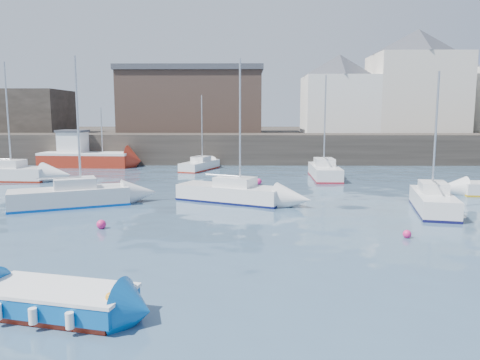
{
  "coord_description": "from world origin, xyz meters",
  "views": [
    {
      "loc": [
        0.32,
        -13.27,
        5.12
      ],
      "look_at": [
        0.0,
        12.0,
        1.5
      ],
      "focal_mm": 35.0,
      "sensor_mm": 36.0,
      "label": 1
    }
  ],
  "objects_px": {
    "sailboat_f": "(325,171)",
    "sailboat_h": "(200,165)",
    "sailboat_c": "(433,201)",
    "buoy_far": "(259,184)",
    "sailboat_b": "(231,193)",
    "blue_dinghy": "(57,300)",
    "fishing_boat": "(84,155)",
    "sailboat_a": "(70,196)",
    "buoy_near": "(102,229)",
    "buoy_mid": "(407,238)",
    "sailboat_e": "(4,173)"
  },
  "relations": [
    {
      "from": "sailboat_f",
      "to": "sailboat_h",
      "type": "xyz_separation_m",
      "value": [
        -10.44,
        5.46,
        -0.13
      ]
    },
    {
      "from": "sailboat_c",
      "to": "buoy_far",
      "type": "bearing_deg",
      "value": 133.75
    },
    {
      "from": "sailboat_c",
      "to": "sailboat_b",
      "type": "bearing_deg",
      "value": 166.12
    },
    {
      "from": "blue_dinghy",
      "to": "sailboat_c",
      "type": "height_order",
      "value": "sailboat_c"
    },
    {
      "from": "blue_dinghy",
      "to": "fishing_boat",
      "type": "height_order",
      "value": "fishing_boat"
    },
    {
      "from": "sailboat_a",
      "to": "sailboat_c",
      "type": "distance_m",
      "value": 19.56
    },
    {
      "from": "sailboat_b",
      "to": "sailboat_c",
      "type": "bearing_deg",
      "value": -13.88
    },
    {
      "from": "blue_dinghy",
      "to": "sailboat_c",
      "type": "bearing_deg",
      "value": 41.48
    },
    {
      "from": "fishing_boat",
      "to": "buoy_near",
      "type": "xyz_separation_m",
      "value": [
        9.21,
        -24.47,
        -1.09
      ]
    },
    {
      "from": "sailboat_b",
      "to": "sailboat_h",
      "type": "xyz_separation_m",
      "value": [
        -3.32,
        15.44,
        -0.09
      ]
    },
    {
      "from": "blue_dinghy",
      "to": "buoy_mid",
      "type": "bearing_deg",
      "value": 33.65
    },
    {
      "from": "sailboat_a",
      "to": "buoy_far",
      "type": "distance_m",
      "value": 13.46
    },
    {
      "from": "sailboat_e",
      "to": "sailboat_f",
      "type": "distance_m",
      "value": 24.82
    },
    {
      "from": "blue_dinghy",
      "to": "fishing_boat",
      "type": "bearing_deg",
      "value": 107.97
    },
    {
      "from": "buoy_mid",
      "to": "sailboat_f",
      "type": "bearing_deg",
      "value": 91.4
    },
    {
      "from": "sailboat_f",
      "to": "buoy_near",
      "type": "xyz_separation_m",
      "value": [
        -12.71,
        -16.53,
        -0.57
      ]
    },
    {
      "from": "sailboat_c",
      "to": "sailboat_f",
      "type": "bearing_deg",
      "value": 105.87
    },
    {
      "from": "buoy_near",
      "to": "buoy_mid",
      "type": "bearing_deg",
      "value": -6.06
    },
    {
      "from": "blue_dinghy",
      "to": "sailboat_e",
      "type": "bearing_deg",
      "value": 119.84
    },
    {
      "from": "fishing_boat",
      "to": "sailboat_e",
      "type": "distance_m",
      "value": 10.04
    },
    {
      "from": "sailboat_f",
      "to": "buoy_far",
      "type": "distance_m",
      "value": 6.3
    },
    {
      "from": "fishing_boat",
      "to": "sailboat_b",
      "type": "distance_m",
      "value": 23.26
    },
    {
      "from": "sailboat_a",
      "to": "sailboat_b",
      "type": "bearing_deg",
      "value": 10.15
    },
    {
      "from": "sailboat_h",
      "to": "sailboat_f",
      "type": "bearing_deg",
      "value": -27.61
    },
    {
      "from": "blue_dinghy",
      "to": "buoy_near",
      "type": "bearing_deg",
      "value": 100.39
    },
    {
      "from": "fishing_boat",
      "to": "sailboat_h",
      "type": "height_order",
      "value": "sailboat_h"
    },
    {
      "from": "sailboat_e",
      "to": "buoy_near",
      "type": "xyz_separation_m",
      "value": [
        12.05,
        -14.86,
        -0.58
      ]
    },
    {
      "from": "sailboat_c",
      "to": "sailboat_e",
      "type": "height_order",
      "value": "sailboat_e"
    },
    {
      "from": "sailboat_e",
      "to": "sailboat_h",
      "type": "xyz_separation_m",
      "value": [
        14.32,
        7.13,
        -0.14
      ]
    },
    {
      "from": "fishing_boat",
      "to": "buoy_mid",
      "type": "distance_m",
      "value": 34.21
    },
    {
      "from": "fishing_boat",
      "to": "sailboat_c",
      "type": "bearing_deg",
      "value": -38.89
    },
    {
      "from": "sailboat_a",
      "to": "buoy_far",
      "type": "bearing_deg",
      "value": 37.83
    },
    {
      "from": "buoy_far",
      "to": "sailboat_e",
      "type": "bearing_deg",
      "value": 175.15
    },
    {
      "from": "fishing_boat",
      "to": "sailboat_c",
      "type": "xyz_separation_m",
      "value": [
        25.51,
        -20.58,
        -0.54
      ]
    },
    {
      "from": "sailboat_b",
      "to": "buoy_near",
      "type": "height_order",
      "value": "sailboat_b"
    },
    {
      "from": "blue_dinghy",
      "to": "sailboat_h",
      "type": "relative_size",
      "value": 0.62
    },
    {
      "from": "blue_dinghy",
      "to": "buoy_far",
      "type": "distance_m",
      "value": 22.98
    },
    {
      "from": "blue_dinghy",
      "to": "buoy_near",
      "type": "xyz_separation_m",
      "value": [
        -1.66,
        9.04,
        -0.41
      ]
    },
    {
      "from": "blue_dinghy",
      "to": "sailboat_b",
      "type": "bearing_deg",
      "value": 75.83
    },
    {
      "from": "sailboat_f",
      "to": "sailboat_h",
      "type": "relative_size",
      "value": 1.2
    },
    {
      "from": "blue_dinghy",
      "to": "buoy_far",
      "type": "relative_size",
      "value": 9.2
    },
    {
      "from": "sailboat_h",
      "to": "sailboat_a",
      "type": "bearing_deg",
      "value": -107.92
    },
    {
      "from": "buoy_near",
      "to": "buoy_mid",
      "type": "distance_m",
      "value": 13.22
    },
    {
      "from": "blue_dinghy",
      "to": "sailboat_a",
      "type": "xyz_separation_m",
      "value": [
        -4.89,
        14.01,
        0.16
      ]
    },
    {
      "from": "sailboat_e",
      "to": "buoy_far",
      "type": "bearing_deg",
      "value": -4.85
    },
    {
      "from": "sailboat_c",
      "to": "buoy_far",
      "type": "distance_m",
      "value": 12.9
    },
    {
      "from": "sailboat_e",
      "to": "buoy_far",
      "type": "distance_m",
      "value": 19.52
    },
    {
      "from": "sailboat_b",
      "to": "sailboat_e",
      "type": "bearing_deg",
      "value": 154.77
    },
    {
      "from": "fishing_boat",
      "to": "buoy_far",
      "type": "xyz_separation_m",
      "value": [
        16.6,
        -11.26,
        -1.09
      ]
    },
    {
      "from": "blue_dinghy",
      "to": "sailboat_f",
      "type": "height_order",
      "value": "sailboat_f"
    }
  ]
}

